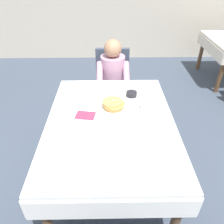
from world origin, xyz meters
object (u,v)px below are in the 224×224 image
spoon_near_edge (115,130)px  bowl_butter (132,94)px  chair_diner (113,80)px  cup_coffee (146,105)px  fork_left_of_plate (93,110)px  knife_right_of_plate (134,110)px  diner_person (113,76)px  plate_breakfast (113,108)px  dining_table_main (111,128)px  breakfast_stack (113,104)px

spoon_near_edge → bowl_butter: bearing=60.1°
chair_diner → cup_coffee: (0.29, -1.01, 0.25)m
fork_left_of_plate → knife_right_of_plate: 0.38m
cup_coffee → knife_right_of_plate: size_ratio=0.56×
knife_right_of_plate → chair_diner: bearing=13.7°
cup_coffee → bowl_butter: cup_coffee is taller
diner_person → fork_left_of_plate: (-0.20, -0.86, 0.07)m
chair_diner → plate_breakfast: size_ratio=3.32×
dining_table_main → breakfast_stack: (0.03, 0.18, 0.14)m
dining_table_main → breakfast_stack: 0.23m
diner_person → fork_left_of_plate: bearing=76.7°
bowl_butter → breakfast_stack: bearing=-129.6°
breakfast_stack → fork_left_of_plate: size_ratio=1.15×
dining_table_main → cup_coffee: size_ratio=13.49×
plate_breakfast → cup_coffee: (0.30, -0.01, 0.03)m
chair_diner → breakfast_stack: size_ratio=4.50×
spoon_near_edge → diner_person: bearing=78.2°
fork_left_of_plate → bowl_butter: bearing=-53.9°
diner_person → spoon_near_edge: diner_person is taller
knife_right_of_plate → cup_coffee: bearing=-82.9°
cup_coffee → fork_left_of_plate: 0.49m
bowl_butter → knife_right_of_plate: (-0.00, -0.25, -0.02)m
dining_table_main → fork_left_of_plate: 0.24m
plate_breakfast → breakfast_stack: breakfast_stack is taller
chair_diner → knife_right_of_plate: bearing=99.9°
plate_breakfast → spoon_near_edge: bearing=-88.1°
dining_table_main → chair_diner: (0.04, 1.17, -0.12)m
cup_coffee → bowl_butter: size_ratio=1.03×
plate_breakfast → breakfast_stack: size_ratio=1.35×
chair_diner → breakfast_stack: (-0.01, -0.99, 0.26)m
plate_breakfast → cup_coffee: bearing=-2.6°
knife_right_of_plate → bowl_butter: bearing=3.7°
diner_person → spoon_near_edge: size_ratio=7.47×
chair_diner → diner_person: 0.21m
spoon_near_edge → knife_right_of_plate: bearing=47.2°
diner_person → dining_table_main: bearing=87.7°
dining_table_main → diner_person: bearing=87.7°
cup_coffee → knife_right_of_plate: (-0.11, -0.01, -0.04)m
plate_breakfast → cup_coffee: cup_coffee is taller
cup_coffee → dining_table_main: bearing=-153.5°
breakfast_stack → fork_left_of_plate: (-0.19, -0.02, -0.05)m
knife_right_of_plate → dining_table_main: bearing=129.5°
breakfast_stack → cup_coffee: size_ratio=1.83×
dining_table_main → knife_right_of_plate: knife_right_of_plate is taller
cup_coffee → bowl_butter: bearing=114.2°
diner_person → breakfast_stack: diner_person is taller
diner_person → breakfast_stack: 0.85m
bowl_butter → cup_coffee: bearing=-65.8°
chair_diner → spoon_near_edge: size_ratio=6.20×
plate_breakfast → chair_diner: bearing=89.3°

